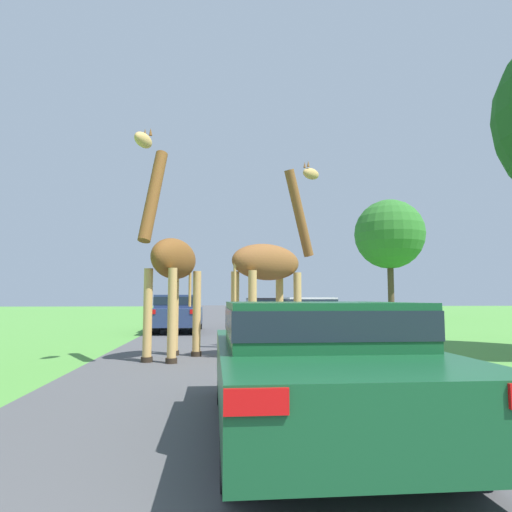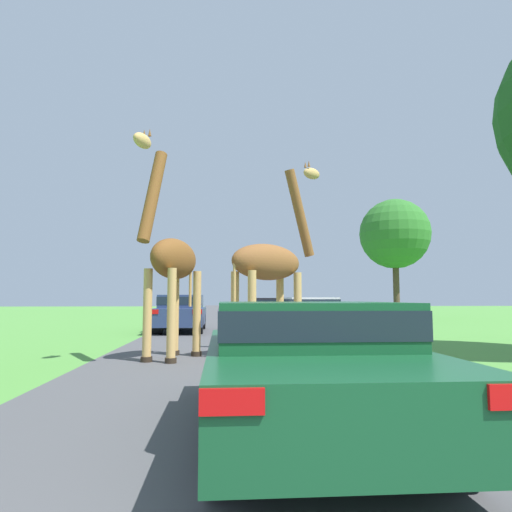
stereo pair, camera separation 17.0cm
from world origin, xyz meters
name	(u,v)px [view 1 (the left image)]	position (x,y,z in m)	size (l,w,h in m)	color
road	(230,319)	(0.00, 30.00, 0.00)	(7.45, 120.00, 0.00)	#4C4C4F
giraffe_near_road	(271,265)	(0.28, 10.52, 2.16)	(2.65, 2.04, 4.99)	tan
giraffe_companion	(172,262)	(-2.04, 10.03, 2.17)	(1.43, 2.56, 4.90)	tan
car_lead_maroon	(314,360)	(-0.04, 4.31, 0.72)	(1.98, 4.43, 1.32)	#144C28
car_queue_right	(178,312)	(-2.57, 18.83, 0.80)	(1.93, 4.64, 1.50)	navy
car_queue_left	(308,315)	(2.39, 16.24, 0.75)	(1.90, 4.35, 1.40)	silver
car_far_ahead	(264,311)	(1.43, 22.35, 0.73)	(1.86, 4.45, 1.39)	black
tree_left_edge	(389,235)	(11.58, 31.33, 5.98)	(5.02, 5.02, 8.52)	#4C3828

